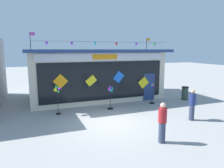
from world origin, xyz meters
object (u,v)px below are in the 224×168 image
object	(u,v)px
wind_spinner_left	(110,95)
wind_spinner_center_left	(152,92)
kite_shop_building	(95,74)
wind_spinner_far_left	(57,94)
person_near_camera	(192,104)
person_mid_plaza	(162,122)
trash_bin	(185,93)

from	to	relation	value
wind_spinner_left	wind_spinner_center_left	distance (m)	3.24
kite_shop_building	wind_spinner_far_left	size ratio (longest dim) A/B	5.87
kite_shop_building	wind_spinner_left	bearing A→B (deg)	-91.19
person_near_camera	person_mid_plaza	size ratio (longest dim) A/B	1.00
wind_spinner_center_left	person_near_camera	distance (m)	3.75
person_near_camera	person_mid_plaza	bearing A→B (deg)	-101.79
kite_shop_building	wind_spinner_far_left	bearing A→B (deg)	-133.72
kite_shop_building	person_near_camera	size ratio (longest dim) A/B	6.00
wind_spinner_left	person_mid_plaza	bearing A→B (deg)	-87.39
person_near_camera	person_mid_plaza	distance (m)	3.56
person_mid_plaza	trash_bin	size ratio (longest dim) A/B	1.68
person_near_camera	trash_bin	world-z (taller)	person_near_camera
wind_spinner_left	person_mid_plaza	size ratio (longest dim) A/B	0.92
wind_spinner_far_left	wind_spinner_center_left	world-z (taller)	wind_spinner_far_left
person_near_camera	trash_bin	distance (m)	4.77
wind_spinner_far_left	trash_bin	world-z (taller)	wind_spinner_far_left
wind_spinner_far_left	wind_spinner_left	size ratio (longest dim) A/B	1.12
wind_spinner_left	kite_shop_building	bearing A→B (deg)	88.81
person_near_camera	trash_bin	bearing A→B (deg)	102.72
wind_spinner_center_left	trash_bin	world-z (taller)	wind_spinner_center_left
wind_spinner_left	person_near_camera	world-z (taller)	person_near_camera
wind_spinner_far_left	trash_bin	bearing A→B (deg)	1.34
kite_shop_building	wind_spinner_center_left	world-z (taller)	kite_shop_building
wind_spinner_center_left	trash_bin	bearing A→B (deg)	1.79
person_mid_plaza	trash_bin	bearing A→B (deg)	68.29
kite_shop_building	wind_spinner_center_left	size ratio (longest dim) A/B	6.69
kite_shop_building	person_mid_plaza	distance (m)	8.90
kite_shop_building	wind_spinner_far_left	xyz separation A→B (m)	(-3.32, -3.47, -0.66)
wind_spinner_center_left	wind_spinner_left	bearing A→B (deg)	-175.88
wind_spinner_far_left	kite_shop_building	bearing A→B (deg)	46.28
kite_shop_building	trash_bin	size ratio (longest dim) A/B	10.08
wind_spinner_far_left	person_near_camera	world-z (taller)	wind_spinner_far_left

